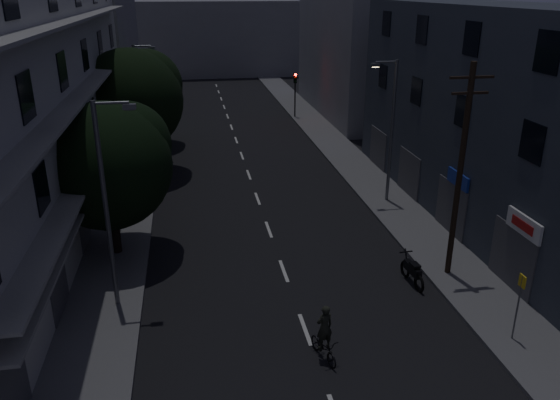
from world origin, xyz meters
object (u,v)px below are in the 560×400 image
object	(u,v)px
bus_stop_sign	(520,295)
motorcycle	(412,272)
utility_pole	(460,169)
cyclist	(324,341)

from	to	relation	value
bus_stop_sign	motorcycle	size ratio (longest dim) A/B	1.22
utility_pole	motorcycle	world-z (taller)	utility_pole
motorcycle	bus_stop_sign	bearing A→B (deg)	-71.22
motorcycle	cyclist	size ratio (longest dim) A/B	1.00
motorcycle	cyclist	xyz separation A→B (m)	(-4.91, -4.29, 0.17)
bus_stop_sign	motorcycle	world-z (taller)	bus_stop_sign
cyclist	utility_pole	bearing A→B (deg)	18.20
utility_pole	bus_stop_sign	xyz separation A→B (m)	(0.09, -4.90, -2.98)
cyclist	motorcycle	bearing A→B (deg)	24.47
utility_pole	bus_stop_sign	bearing A→B (deg)	-88.96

